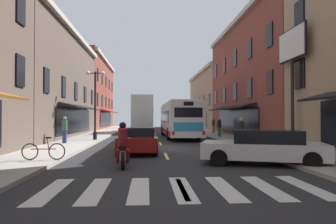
# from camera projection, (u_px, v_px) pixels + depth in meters

# --- Properties ---
(ground_plane) EXTENTS (34.80, 80.00, 0.10)m
(ground_plane) POSITION_uv_depth(u_px,v_px,m) (163.00, 149.00, 17.70)
(ground_plane) COLOR #28282B
(lane_centre_dashes) EXTENTS (0.14, 73.90, 0.01)m
(lane_centre_dashes) POSITION_uv_depth(u_px,v_px,m) (163.00, 149.00, 17.46)
(lane_centre_dashes) COLOR #DBCC4C
(lane_centre_dashes) RESTS_ON ground
(crosswalk_near) EXTENTS (7.10, 2.80, 0.01)m
(crosswalk_near) POSITION_uv_depth(u_px,v_px,m) (182.00, 188.00, 7.73)
(crosswalk_near) COLOR silver
(crosswalk_near) RESTS_ON ground
(sidewalk_left) EXTENTS (3.00, 80.00, 0.14)m
(sidewalk_left) POSITION_uv_depth(u_px,v_px,m) (60.00, 148.00, 17.30)
(sidewalk_left) COLOR #A39E93
(sidewalk_left) RESTS_ON ground
(sidewalk_right) EXTENTS (3.00, 80.00, 0.14)m
(sidewalk_right) POSITION_uv_depth(u_px,v_px,m) (260.00, 146.00, 18.11)
(sidewalk_right) COLOR #A39E93
(sidewalk_right) RESTS_ON ground
(billboard_sign) EXTENTS (0.40, 2.99, 6.60)m
(billboard_sign) POSITION_uv_depth(u_px,v_px,m) (292.00, 56.00, 16.51)
(billboard_sign) COLOR black
(billboard_sign) RESTS_ON sidewalk_right
(transit_bus) EXTENTS (2.79, 11.43, 3.16)m
(transit_bus) POSITION_uv_depth(u_px,v_px,m) (179.00, 119.00, 27.14)
(transit_bus) COLOR silver
(transit_bus) RESTS_ON ground
(box_truck) EXTENTS (2.53, 7.93, 4.27)m
(box_truck) POSITION_uv_depth(u_px,v_px,m) (142.00, 114.00, 35.67)
(box_truck) COLOR black
(box_truck) RESTS_ON ground
(sedan_near) EXTENTS (4.96, 3.20, 1.35)m
(sedan_near) POSITION_uv_depth(u_px,v_px,m) (264.00, 147.00, 11.67)
(sedan_near) COLOR silver
(sedan_near) RESTS_ON ground
(sedan_mid) EXTENTS (2.03, 4.53, 1.32)m
(sedan_mid) POSITION_uv_depth(u_px,v_px,m) (137.00, 139.00, 15.58)
(sedan_mid) COLOR maroon
(sedan_mid) RESTS_ON ground
(sedan_far) EXTENTS (1.99, 4.33, 1.33)m
(sedan_far) POSITION_uv_depth(u_px,v_px,m) (143.00, 124.00, 47.09)
(sedan_far) COLOR black
(sedan_far) RESTS_ON ground
(motorcycle_rider) EXTENTS (0.63, 2.07, 1.66)m
(motorcycle_rider) POSITION_uv_depth(u_px,v_px,m) (123.00, 147.00, 11.18)
(motorcycle_rider) COLOR black
(motorcycle_rider) RESTS_ON ground
(bicycle_near) EXTENTS (1.71, 0.48, 0.91)m
(bicycle_near) POSITION_uv_depth(u_px,v_px,m) (44.00, 151.00, 11.95)
(bicycle_near) COLOR black
(bicycle_near) RESTS_ON sidewalk_left
(pedestrian_near) EXTENTS (0.50, 0.50, 1.74)m
(pedestrian_near) POSITION_uv_depth(u_px,v_px,m) (65.00, 129.00, 19.68)
(pedestrian_near) COLOR navy
(pedestrian_near) RESTS_ON sidewalk_left
(pedestrian_mid) EXTENTS (0.36, 0.36, 1.69)m
(pedestrian_mid) POSITION_uv_depth(u_px,v_px,m) (219.00, 127.00, 26.20)
(pedestrian_mid) COLOR #33663F
(pedestrian_mid) RESTS_ON sidewalk_right
(pedestrian_far) EXTENTS (0.36, 0.36, 1.66)m
(pedestrian_far) POSITION_uv_depth(u_px,v_px,m) (241.00, 131.00, 18.71)
(pedestrian_far) COLOR black
(pedestrian_far) RESTS_ON sidewalk_right
(pedestrian_rear) EXTENTS (0.36, 0.36, 1.65)m
(pedestrian_rear) POSITION_uv_depth(u_px,v_px,m) (213.00, 125.00, 31.86)
(pedestrian_rear) COLOR #B29947
(pedestrian_rear) RESTS_ON sidewalk_right
(street_lamp_twin) EXTENTS (1.42, 0.32, 5.20)m
(street_lamp_twin) POSITION_uv_depth(u_px,v_px,m) (95.00, 102.00, 22.73)
(street_lamp_twin) COLOR black
(street_lamp_twin) RESTS_ON sidewalk_left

